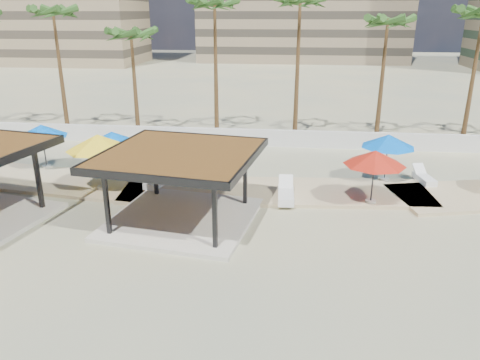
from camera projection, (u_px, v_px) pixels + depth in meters
The scene contains 17 objects.
ground at pixel (216, 256), 18.27m from camera, with size 200.00×200.00×0.00m, color tan.
promenade at pixel (275, 187), 25.20m from camera, with size 44.45×7.97×0.24m.
boundary_wall at pixel (252, 138), 33.01m from camera, with size 56.00×0.30×1.20m, color silver.
pavilion_central at pixel (181, 180), 20.69m from camera, with size 7.40×7.40×3.29m.
umbrella_a at pixel (42, 131), 27.28m from camera, with size 3.00×3.00×2.62m.
umbrella_b at pixel (98, 142), 23.86m from camera, with size 4.28×4.28×2.94m.
umbrella_c at pixel (375, 158), 22.14m from camera, with size 3.40×3.40×2.65m.
umbrella_d at pixel (388, 141), 25.20m from camera, with size 3.39×3.39×2.59m.
umbrella_f at pixel (112, 137), 26.92m from camera, with size 2.98×2.98×2.32m.
lounger_a at pixel (159, 181), 25.27m from camera, with size 1.21×2.28×0.82m.
lounger_b at pixel (286, 194), 23.33m from camera, with size 0.84×2.35×0.88m.
lounger_c at pixel (424, 178), 25.72m from camera, with size 0.99×2.05×0.75m.
palm_b at pixel (54, 17), 34.39m from camera, with size 3.00×3.00×9.79m.
palm_c at pixel (131, 38), 33.68m from camera, with size 3.00×3.00×8.28m.
palm_d at pixel (215, 10), 33.14m from camera, with size 3.00×3.00×10.33m.
palm_e at pixel (300, 7), 32.00m from camera, with size 3.00×3.00×10.48m.
palm_f at pixel (387, 26), 31.97m from camera, with size 3.00×3.00×9.18m.
Camera 1 is at (2.74, -15.96, 9.02)m, focal length 35.00 mm.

